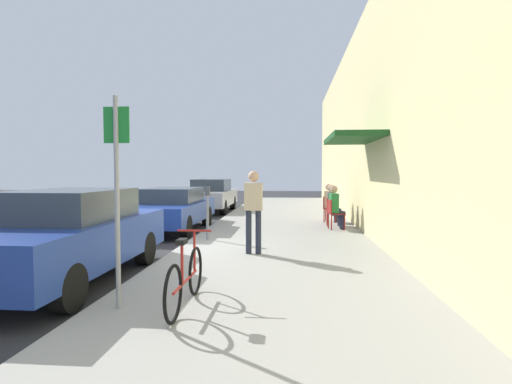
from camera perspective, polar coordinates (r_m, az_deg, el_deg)
name	(u,v)px	position (r m, az deg, el deg)	size (l,w,h in m)	color
ground_plane	(176,254)	(9.15, -11.24, -8.57)	(60.00, 60.00, 0.00)	#2D2D30
sidewalk_slab	(281,238)	(10.75, 3.50, -6.49)	(4.50, 32.00, 0.12)	#9E9B93
building_facade	(375,120)	(10.89, 16.43, 9.73)	(1.40, 32.00, 6.27)	beige
parked_car_0	(68,235)	(7.30, -24.93, -5.51)	(1.80, 4.40, 1.51)	navy
parked_car_1	(172,208)	(12.62, -11.72, -2.27)	(1.80, 4.40, 1.31)	navy
parked_car_2	(211,195)	(18.49, -6.32, -0.43)	(1.80, 4.40, 1.48)	#B7B7BC
parking_meter	(207,209)	(10.13, -6.84, -2.36)	(0.12, 0.10, 1.32)	slate
street_sign	(117,185)	(5.22, -18.97, 0.93)	(0.32, 0.06, 2.60)	gray
bicycle_0	(186,279)	(5.19, -9.88, -11.93)	(0.46, 1.71, 0.90)	black
cafe_chair_0	(334,212)	(12.08, 10.87, -2.81)	(0.50, 0.50, 0.87)	maroon
seated_patron_0	(336,206)	(12.08, 11.15, -1.89)	(0.47, 0.41, 1.29)	#232838
cafe_chair_1	(331,210)	(12.87, 10.50, -2.46)	(0.46, 0.46, 0.87)	maroon
seated_patron_1	(333,204)	(12.86, 10.78, -1.61)	(0.44, 0.37, 1.29)	#232838
cafe_chair_2	(328,207)	(13.85, 10.12, -2.09)	(0.53, 0.53, 0.87)	maroon
seated_patron_2	(330,201)	(13.82, 10.37, -1.30)	(0.49, 0.43, 1.29)	#232838
pedestrian_standing	(253,205)	(8.27, -0.36, -1.88)	(0.36, 0.22, 1.70)	#232838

